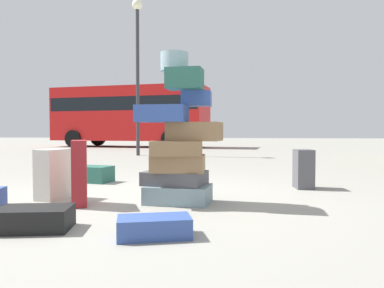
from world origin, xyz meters
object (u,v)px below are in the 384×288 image
(suitcase_teal_right_side, at_px, (93,174))
(suitcase_maroon_white_trunk, at_px, (79,173))
(suitcase_black_left_side, at_px, (34,219))
(suitcase_charcoal_foreground_near, at_px, (304,169))
(lamp_post, at_px, (138,52))
(suitcase_cream_upright_blue, at_px, (53,174))
(suitcase_tower, at_px, (179,146))
(parked_bus, at_px, (130,113))
(suitcase_navy_foreground_far, at_px, (154,227))

(suitcase_teal_right_side, bearing_deg, suitcase_maroon_white_trunk, -59.89)
(suitcase_maroon_white_trunk, height_order, suitcase_black_left_side, suitcase_maroon_white_trunk)
(suitcase_charcoal_foreground_near, xyz_separation_m, lamp_post, (-4.38, 6.72, 3.27))
(suitcase_cream_upright_blue, xyz_separation_m, suitcase_teal_right_side, (-0.10, 1.49, -0.18))
(suitcase_tower, height_order, suitcase_cream_upright_blue, suitcase_tower)
(parked_bus, bearing_deg, suitcase_cream_upright_blue, -68.71)
(suitcase_tower, height_order, suitcase_maroon_white_trunk, suitcase_tower)
(suitcase_navy_foreground_far, bearing_deg, suitcase_cream_upright_blue, 122.04)
(suitcase_black_left_side, bearing_deg, lamp_post, 88.94)
(suitcase_tower, bearing_deg, suitcase_navy_foreground_far, -89.09)
(suitcase_black_left_side, distance_m, lamp_post, 10.07)
(suitcase_charcoal_foreground_near, distance_m, suitcase_teal_right_side, 3.35)
(suitcase_black_left_side, bearing_deg, suitcase_maroon_white_trunk, 82.06)
(suitcase_charcoal_foreground_near, bearing_deg, suitcase_navy_foreground_far, -127.08)
(suitcase_cream_upright_blue, height_order, suitcase_black_left_side, suitcase_cream_upright_blue)
(suitcase_charcoal_foreground_near, height_order, suitcase_navy_foreground_far, suitcase_charcoal_foreground_near)
(suitcase_cream_upright_blue, xyz_separation_m, suitcase_navy_foreground_far, (1.61, -1.42, -0.23))
(suitcase_charcoal_foreground_near, distance_m, lamp_post, 8.66)
(suitcase_maroon_white_trunk, relative_size, suitcase_teal_right_side, 1.25)
(suitcase_navy_foreground_far, bearing_deg, suitcase_maroon_white_trunk, 118.73)
(parked_bus, xyz_separation_m, lamp_post, (2.27, -6.64, 1.73))
(parked_bus, bearing_deg, suitcase_maroon_white_trunk, -67.21)
(suitcase_cream_upright_blue, bearing_deg, suitcase_charcoal_foreground_near, 31.69)
(suitcase_navy_foreground_far, bearing_deg, suitcase_tower, 74.36)
(suitcase_cream_upright_blue, bearing_deg, lamp_post, 108.87)
(suitcase_maroon_white_trunk, height_order, suitcase_teal_right_side, suitcase_maroon_white_trunk)
(suitcase_cream_upright_blue, relative_size, lamp_post, 0.12)
(lamp_post, bearing_deg, suitcase_charcoal_foreground_near, -56.91)
(suitcase_charcoal_foreground_near, xyz_separation_m, suitcase_maroon_white_trunk, (-2.75, -1.55, 0.08))
(suitcase_maroon_white_trunk, xyz_separation_m, suitcase_black_left_side, (0.06, -1.04, -0.27))
(suitcase_charcoal_foreground_near, distance_m, parked_bus, 15.00)
(parked_bus, bearing_deg, suitcase_navy_foreground_far, -64.45)
(suitcase_teal_right_side, bearing_deg, suitcase_navy_foreground_far, -47.48)
(suitcase_teal_right_side, height_order, suitcase_navy_foreground_far, suitcase_teal_right_side)
(suitcase_maroon_white_trunk, height_order, parked_bus, parked_bus)
(suitcase_maroon_white_trunk, height_order, suitcase_cream_upright_blue, suitcase_maroon_white_trunk)
(suitcase_navy_foreground_far, bearing_deg, suitcase_teal_right_side, 103.85)
(suitcase_charcoal_foreground_near, distance_m, suitcase_navy_foreground_far, 3.13)
(suitcase_maroon_white_trunk, relative_size, lamp_post, 0.14)
(suitcase_maroon_white_trunk, bearing_deg, suitcase_black_left_side, -109.54)
(suitcase_charcoal_foreground_near, xyz_separation_m, suitcase_black_left_side, (-2.68, -2.59, -0.19))
(suitcase_tower, relative_size, suitcase_maroon_white_trunk, 2.38)
(parked_bus, distance_m, lamp_post, 7.22)
(suitcase_tower, distance_m, suitcase_maroon_white_trunk, 1.17)
(suitcase_charcoal_foreground_near, bearing_deg, suitcase_teal_right_side, 169.90)
(suitcase_teal_right_side, distance_m, suitcase_black_left_side, 2.91)
(suitcase_black_left_side, bearing_deg, suitcase_charcoal_foreground_near, 32.58)
(suitcase_maroon_white_trunk, distance_m, suitcase_teal_right_side, 1.91)
(suitcase_cream_upright_blue, bearing_deg, suitcase_tower, 8.68)
(suitcase_navy_foreground_far, distance_m, parked_bus, 16.88)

